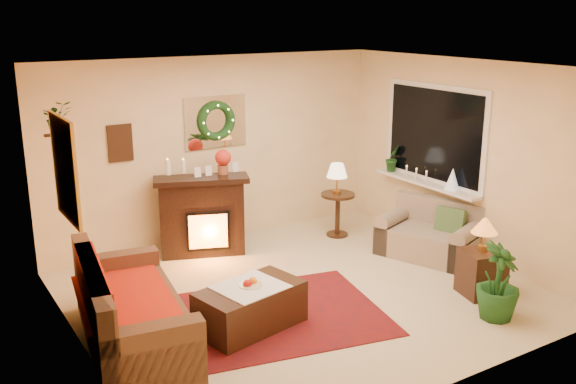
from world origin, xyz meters
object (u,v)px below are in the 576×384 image
sofa (133,303)px  fireplace (202,215)px  loveseat (430,227)px  end_table_square (481,273)px  coffee_table (250,309)px  side_table_round (338,214)px

sofa → fireplace: fireplace is taller
fireplace → loveseat: (2.51, -1.70, -0.13)m
end_table_square → fireplace: bearing=127.1°
fireplace → coffee_table: bearing=-81.3°
side_table_round → end_table_square: (0.20, -2.52, -0.05)m
coffee_table → end_table_square: bearing=-26.2°
sofa → side_table_round: size_ratio=3.18×
side_table_round → coffee_table: bearing=-143.3°
sofa → fireplace: bearing=58.0°
loveseat → coffee_table: (-2.98, -0.50, -0.21)m
end_table_square → side_table_round: bearing=94.6°
sofa → end_table_square: size_ratio=3.79×
sofa → loveseat: 4.10m
loveseat → side_table_round: (-0.53, 1.33, -0.10)m
loveseat → coffee_table: bearing=169.0°
loveseat → end_table_square: size_ratio=2.40×
sofa → fireplace: size_ratio=1.84×
sofa → side_table_round: 3.87m
fireplace → coffee_table: (-0.47, -2.19, -0.34)m
end_table_square → coffee_table: size_ratio=0.49×
loveseat → end_table_square: 1.24m
side_table_round → end_table_square: size_ratio=1.19×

